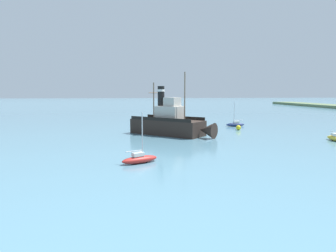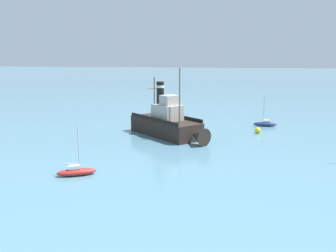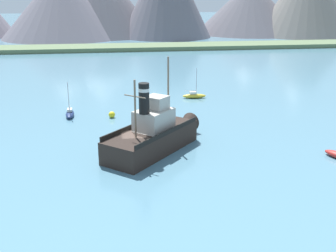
{
  "view_description": "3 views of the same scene",
  "coord_description": "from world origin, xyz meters",
  "px_view_note": "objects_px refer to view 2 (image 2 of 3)",
  "views": [
    {
      "loc": [
        49.64,
        -4.74,
        6.81
      ],
      "look_at": [
        3.43,
        0.89,
        1.55
      ],
      "focal_mm": 32.0,
      "sensor_mm": 36.0,
      "label": 1
    },
    {
      "loc": [
        52.03,
        11.1,
        11.52
      ],
      "look_at": [
        2.77,
        1.51,
        1.57
      ],
      "focal_mm": 38.0,
      "sensor_mm": 36.0,
      "label": 2
    },
    {
      "loc": [
        -2.36,
        -41.59,
        16.72
      ],
      "look_at": [
        3.56,
        -0.47,
        3.3
      ],
      "focal_mm": 45.0,
      "sensor_mm": 36.0,
      "label": 3
    }
  ],
  "objects_px": {
    "sailboat_navy": "(265,124)",
    "mooring_buoy": "(258,130)",
    "sailboat_red": "(76,171)",
    "old_tugboat": "(168,124)"
  },
  "relations": [
    {
      "from": "mooring_buoy",
      "to": "old_tugboat",
      "type": "bearing_deg",
      "value": -71.08
    },
    {
      "from": "sailboat_red",
      "to": "mooring_buoy",
      "type": "height_order",
      "value": "sailboat_red"
    },
    {
      "from": "old_tugboat",
      "to": "sailboat_red",
      "type": "relative_size",
      "value": 2.66
    },
    {
      "from": "sailboat_red",
      "to": "sailboat_navy",
      "type": "xyz_separation_m",
      "value": [
        -29.07,
        19.91,
        0.0
      ]
    },
    {
      "from": "sailboat_navy",
      "to": "mooring_buoy",
      "type": "distance_m",
      "value": 5.95
    },
    {
      "from": "old_tugboat",
      "to": "mooring_buoy",
      "type": "bearing_deg",
      "value": 108.92
    },
    {
      "from": "sailboat_navy",
      "to": "old_tugboat",
      "type": "bearing_deg",
      "value": -54.76
    },
    {
      "from": "mooring_buoy",
      "to": "sailboat_red",
      "type": "bearing_deg",
      "value": -38.36
    },
    {
      "from": "sailboat_navy",
      "to": "mooring_buoy",
      "type": "xyz_separation_m",
      "value": [
        5.77,
        -1.46,
        0.02
      ]
    },
    {
      "from": "sailboat_navy",
      "to": "mooring_buoy",
      "type": "height_order",
      "value": "sailboat_navy"
    }
  ]
}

